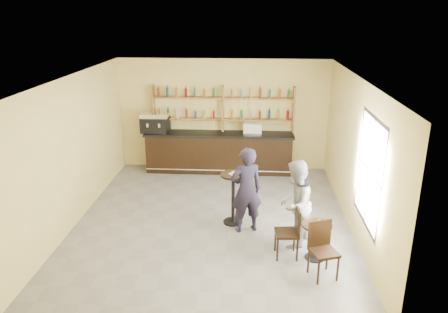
# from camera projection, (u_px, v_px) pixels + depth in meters

# --- Properties ---
(floor) EXTENTS (7.00, 7.00, 0.00)m
(floor) POSITION_uv_depth(u_px,v_px,m) (213.00, 220.00, 9.81)
(floor) COLOR gray
(floor) RESTS_ON ground
(ceiling) EXTENTS (7.00, 7.00, 0.00)m
(ceiling) POSITION_uv_depth(u_px,v_px,m) (211.00, 77.00, 8.78)
(ceiling) COLOR white
(ceiling) RESTS_ON wall_back
(wall_back) EXTENTS (7.00, 0.00, 7.00)m
(wall_back) POSITION_uv_depth(u_px,v_px,m) (223.00, 115.00, 12.60)
(wall_back) COLOR #FBE78E
(wall_back) RESTS_ON floor
(wall_front) EXTENTS (7.00, 0.00, 7.00)m
(wall_front) POSITION_uv_depth(u_px,v_px,m) (189.00, 233.00, 5.99)
(wall_front) COLOR #FBE78E
(wall_front) RESTS_ON floor
(wall_left) EXTENTS (0.00, 7.00, 7.00)m
(wall_left) POSITION_uv_depth(u_px,v_px,m) (75.00, 150.00, 9.48)
(wall_left) COLOR #FBE78E
(wall_left) RESTS_ON floor
(wall_right) EXTENTS (0.00, 7.00, 7.00)m
(wall_right) POSITION_uv_depth(u_px,v_px,m) (355.00, 156.00, 9.11)
(wall_right) COLOR #FBE78E
(wall_right) RESTS_ON floor
(window_pane) EXTENTS (0.00, 2.00, 2.00)m
(window_pane) POSITION_uv_depth(u_px,v_px,m) (370.00, 172.00, 7.94)
(window_pane) COLOR white
(window_pane) RESTS_ON wall_right
(window_frame) EXTENTS (0.04, 1.70, 2.10)m
(window_frame) POSITION_uv_depth(u_px,v_px,m) (369.00, 172.00, 7.94)
(window_frame) COLOR black
(window_frame) RESTS_ON wall_right
(shelf_unit) EXTENTS (4.00, 0.26, 1.40)m
(shelf_unit) POSITION_uv_depth(u_px,v_px,m) (223.00, 109.00, 12.41)
(shelf_unit) COLOR brown
(shelf_unit) RESTS_ON wall_back
(liquor_bottles) EXTENTS (3.68, 0.10, 1.00)m
(liquor_bottles) POSITION_uv_depth(u_px,v_px,m) (223.00, 103.00, 12.35)
(liquor_bottles) COLOR #8C5919
(liquor_bottles) RESTS_ON shelf_unit
(bar_counter) EXTENTS (4.24, 0.83, 1.15)m
(bar_counter) POSITION_uv_depth(u_px,v_px,m) (219.00, 152.00, 12.60)
(bar_counter) COLOR black
(bar_counter) RESTS_ON floor
(espresso_machine) EXTENTS (0.82, 0.57, 0.55)m
(espresso_machine) POSITION_uv_depth(u_px,v_px,m) (155.00, 123.00, 12.44)
(espresso_machine) COLOR black
(espresso_machine) RESTS_ON bar_counter
(pastry_case) EXTENTS (0.55, 0.45, 0.31)m
(pastry_case) POSITION_uv_depth(u_px,v_px,m) (253.00, 128.00, 12.31)
(pastry_case) COLOR silver
(pastry_case) RESTS_ON bar_counter
(pedestal_table) EXTENTS (0.63, 0.63, 1.16)m
(pedestal_table) POSITION_uv_depth(u_px,v_px,m) (233.00, 199.00, 9.53)
(pedestal_table) COLOR black
(pedestal_table) RESTS_ON floor
(napkin) EXTENTS (0.23, 0.23, 0.00)m
(napkin) POSITION_uv_depth(u_px,v_px,m) (233.00, 174.00, 9.34)
(napkin) COLOR white
(napkin) RESTS_ON pedestal_table
(donut) EXTENTS (0.16, 0.16, 0.05)m
(donut) POSITION_uv_depth(u_px,v_px,m) (234.00, 173.00, 9.32)
(donut) COLOR #EAB155
(donut) RESTS_ON napkin
(cup_pedestal) EXTENTS (0.13, 0.13, 0.10)m
(cup_pedestal) POSITION_uv_depth(u_px,v_px,m) (240.00, 170.00, 9.41)
(cup_pedestal) COLOR white
(cup_pedestal) RESTS_ON pedestal_table
(man_main) EXTENTS (0.79, 0.65, 1.86)m
(man_main) POSITION_uv_depth(u_px,v_px,m) (246.00, 190.00, 9.08)
(man_main) COLOR black
(man_main) RESTS_ON floor
(cafe_table) EXTENTS (0.62, 0.62, 0.72)m
(cafe_table) POSITION_uv_depth(u_px,v_px,m) (316.00, 242.00, 8.21)
(cafe_table) COLOR black
(cafe_table) RESTS_ON floor
(cup_cafe) EXTENTS (0.12, 0.12, 0.08)m
(cup_cafe) POSITION_uv_depth(u_px,v_px,m) (320.00, 222.00, 8.08)
(cup_cafe) COLOR white
(cup_cafe) RESTS_ON cafe_table
(chair_west) EXTENTS (0.46, 0.46, 1.01)m
(chair_west) POSITION_uv_depth(u_px,v_px,m) (287.00, 232.00, 8.25)
(chair_west) COLOR black
(chair_west) RESTS_ON floor
(chair_south) EXTENTS (0.56, 0.56, 1.01)m
(chair_south) POSITION_uv_depth(u_px,v_px,m) (324.00, 252.00, 7.59)
(chair_south) COLOR black
(chair_south) RESTS_ON floor
(patron_second) EXTENTS (0.95, 1.05, 1.77)m
(patron_second) POSITION_uv_depth(u_px,v_px,m) (295.00, 204.00, 8.55)
(patron_second) COLOR gray
(patron_second) RESTS_ON floor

